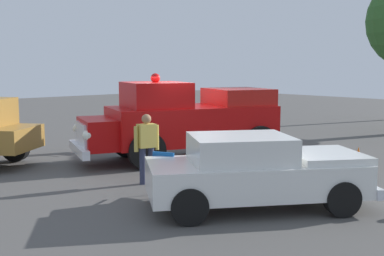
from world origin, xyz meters
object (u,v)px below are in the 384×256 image
(classic_hot_rod, at_px, (257,171))
(lawn_chair_spare, at_px, (166,171))
(vintage_fire_truck, at_px, (185,120))
(lawn_chair_by_car, at_px, (93,134))
(traffic_cone, at_px, (358,159))
(spectator_standing, at_px, (147,144))

(classic_hot_rod, relative_size, lawn_chair_spare, 4.58)
(vintage_fire_truck, xyz_separation_m, lawn_chair_by_car, (1.41, -2.95, -0.61))
(classic_hot_rod, xyz_separation_m, traffic_cone, (-4.74, -0.47, -0.44))
(lawn_chair_by_car, distance_m, lawn_chair_spare, 6.27)
(classic_hot_rod, height_order, lawn_chair_by_car, classic_hot_rod)
(classic_hot_rod, bearing_deg, vintage_fire_truck, -115.66)
(classic_hot_rod, distance_m, traffic_cone, 4.79)
(lawn_chair_by_car, distance_m, spectator_standing, 4.88)
(traffic_cone, bearing_deg, vintage_fire_truck, -60.57)
(lawn_chair_by_car, xyz_separation_m, lawn_chair_spare, (1.80, 6.01, 0.00))
(lawn_chair_spare, relative_size, traffic_cone, 1.61)
(classic_hot_rod, height_order, traffic_cone, classic_hot_rod)
(classic_hot_rod, bearing_deg, lawn_chair_by_car, -96.59)
(classic_hot_rod, bearing_deg, spectator_standing, -82.26)
(vintage_fire_truck, height_order, classic_hot_rod, vintage_fire_truck)
(vintage_fire_truck, height_order, lawn_chair_spare, vintage_fire_truck)
(spectator_standing, bearing_deg, vintage_fire_truck, -147.49)
(vintage_fire_truck, bearing_deg, classic_hot_rod, 64.34)
(classic_hot_rod, relative_size, traffic_cone, 7.36)
(spectator_standing, bearing_deg, lawn_chair_by_car, -105.63)
(vintage_fire_truck, relative_size, spectator_standing, 3.78)
(lawn_chair_by_car, bearing_deg, vintage_fire_truck, 115.52)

